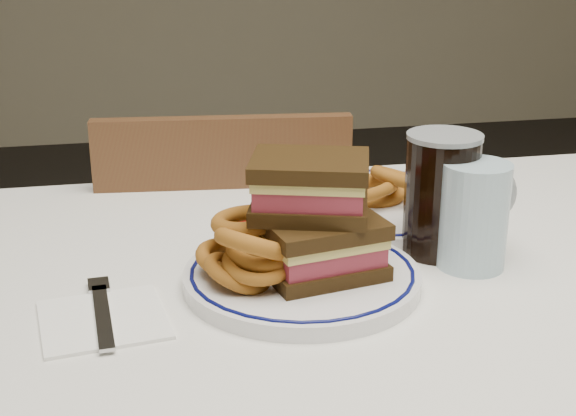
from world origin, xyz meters
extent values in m
cube|color=white|center=(0.00, 0.00, 0.73)|extent=(1.26, 0.86, 0.03)
cube|color=white|center=(0.00, 0.43, 0.65)|extent=(1.26, 0.01, 0.17)
cube|color=#462516|center=(-0.11, 0.55, 0.41)|extent=(0.44, 0.44, 0.04)
cylinder|color=#462516|center=(0.08, 0.70, 0.19)|extent=(0.03, 0.03, 0.39)
cylinder|color=#462516|center=(-0.26, 0.74, 0.19)|extent=(0.03, 0.03, 0.39)
cube|color=#462516|center=(-0.13, 0.37, 0.64)|extent=(0.40, 0.07, 0.44)
cylinder|color=white|center=(-0.09, 0.00, 0.76)|extent=(0.27, 0.27, 0.02)
torus|color=#0A0E4F|center=(-0.09, 0.00, 0.77)|extent=(0.26, 0.26, 0.01)
cube|color=black|center=(-0.07, -0.01, 0.78)|extent=(0.14, 0.12, 0.02)
cube|color=#952B3F|center=(-0.07, -0.01, 0.80)|extent=(0.13, 0.11, 0.02)
cube|color=#CFBC5C|center=(-0.07, -0.01, 0.81)|extent=(0.14, 0.12, 0.01)
cube|color=black|center=(-0.07, -0.01, 0.83)|extent=(0.14, 0.12, 0.02)
cube|color=black|center=(-0.08, 0.00, 0.84)|extent=(0.15, 0.13, 0.02)
cube|color=#952B3F|center=(-0.08, 0.00, 0.86)|extent=(0.14, 0.12, 0.02)
cube|color=#CFBC5C|center=(-0.08, 0.00, 0.88)|extent=(0.14, 0.13, 0.01)
cube|color=black|center=(-0.08, 0.00, 0.89)|extent=(0.15, 0.13, 0.02)
torus|color=brown|center=(-0.16, -0.02, 0.78)|extent=(0.08, 0.08, 0.05)
torus|color=brown|center=(-0.17, 0.01, 0.79)|extent=(0.08, 0.08, 0.04)
torus|color=brown|center=(-0.14, -0.03, 0.80)|extent=(0.08, 0.08, 0.03)
torus|color=brown|center=(-0.13, -0.02, 0.80)|extent=(0.08, 0.08, 0.03)
torus|color=brown|center=(-0.15, -0.02, 0.82)|extent=(0.10, 0.09, 0.07)
torus|color=brown|center=(-0.15, 0.02, 0.83)|extent=(0.08, 0.08, 0.03)
cylinder|color=white|center=(-0.14, 0.08, 0.79)|extent=(0.06, 0.06, 0.04)
cylinder|color=#8E0207|center=(-0.14, 0.08, 0.80)|extent=(0.05, 0.05, 0.01)
cylinder|color=black|center=(0.10, 0.06, 0.82)|extent=(0.09, 0.09, 0.15)
cylinder|color=gray|center=(0.10, 0.06, 0.90)|extent=(0.09, 0.09, 0.01)
torus|color=gray|center=(0.15, 0.04, 0.83)|extent=(0.08, 0.04, 0.08)
cylinder|color=#AAC9DB|center=(0.12, 0.01, 0.81)|extent=(0.08, 0.08, 0.13)
cylinder|color=white|center=(0.07, 0.21, 0.76)|extent=(0.30, 0.30, 0.02)
torus|color=#0A0E4F|center=(0.07, 0.21, 0.77)|extent=(0.28, 0.28, 0.01)
torus|color=brown|center=(0.07, 0.22, 0.78)|extent=(0.10, 0.10, 0.04)
torus|color=brown|center=(0.05, 0.20, 0.79)|extent=(0.10, 0.10, 0.05)
torus|color=brown|center=(0.10, 0.20, 0.80)|extent=(0.10, 0.09, 0.06)
cube|color=white|center=(-0.31, -0.04, 0.75)|extent=(0.14, 0.14, 0.00)
cube|color=#AEAEB2|center=(-0.31, -0.04, 0.76)|extent=(0.03, 0.15, 0.00)
cube|color=#AEAEB2|center=(-0.31, 0.03, 0.76)|extent=(0.03, 0.04, 0.00)
camera|label=1|loc=(-0.27, -0.81, 1.15)|focal=50.00mm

